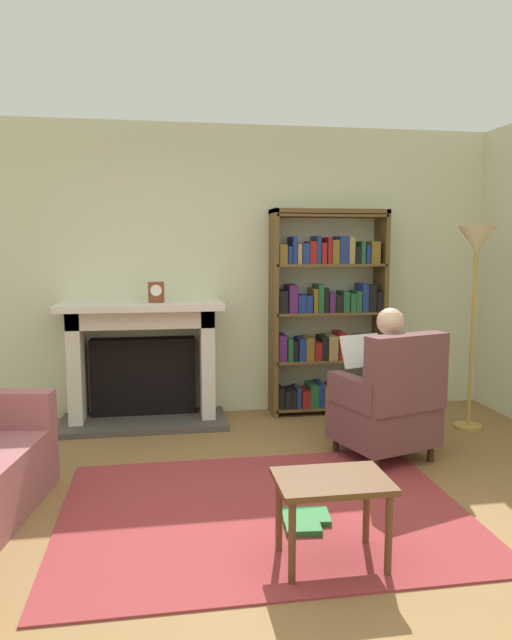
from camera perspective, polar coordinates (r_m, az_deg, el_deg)
ground at (r=3.42m, az=1.68°, el=-20.41°), size 14.00×14.00×0.00m
back_wall at (r=5.56m, az=-3.26°, el=4.77°), size 5.60×0.10×2.70m
area_rug at (r=3.68m, az=0.75°, el=-18.20°), size 2.40×1.80×0.01m
fireplace at (r=5.37m, az=-10.99°, el=-3.71°), size 1.46×0.64×1.10m
mantel_clock at (r=5.19m, az=-9.73°, el=2.70°), size 0.14×0.14×0.18m
bookshelf at (r=5.57m, az=7.05°, el=0.49°), size 1.09×0.32×1.92m
armchair_reading at (r=4.47m, az=12.90°, el=-8.02°), size 0.80×0.79×0.97m
seated_reader at (r=4.51m, az=12.01°, el=-5.28°), size 0.47×0.59×1.14m
side_table at (r=3.03m, az=7.44°, el=-16.30°), size 0.56×0.39×0.45m
scattered_books at (r=3.53m, az=4.80°, el=-18.93°), size 0.30×0.33×0.03m
floor_lamp at (r=5.30m, az=20.68°, el=5.73°), size 0.32×0.32×1.76m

